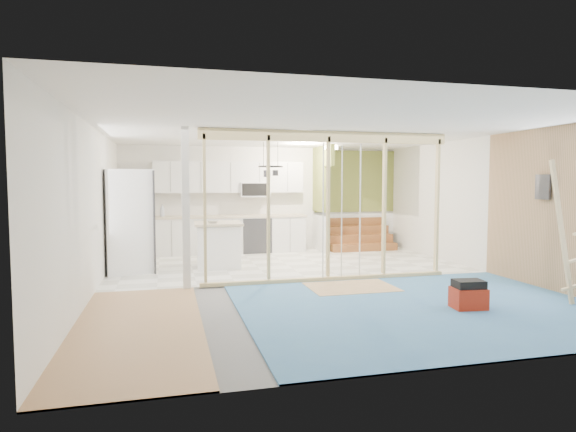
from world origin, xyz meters
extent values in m
cube|color=slate|center=(0.00, 0.00, 0.00)|extent=(7.00, 8.00, 0.01)
cube|color=white|center=(0.00, 0.00, 2.60)|extent=(7.00, 8.00, 0.01)
cube|color=silver|center=(0.00, 4.00, 1.30)|extent=(7.00, 0.01, 2.60)
cube|color=silver|center=(0.00, -4.00, 1.30)|extent=(7.00, 0.01, 2.60)
cube|color=silver|center=(-3.50, 0.00, 1.30)|extent=(0.01, 8.00, 2.60)
cube|color=silver|center=(3.50, 0.00, 1.30)|extent=(0.01, 8.00, 2.60)
cube|color=white|center=(0.00, 2.00, 0.01)|extent=(7.00, 4.00, 0.02)
cube|color=teal|center=(1.00, -2.00, 0.01)|extent=(5.00, 4.00, 0.02)
cube|color=tan|center=(-2.75, -2.00, 0.01)|extent=(1.50, 4.00, 0.02)
cube|color=tan|center=(0.50, -0.60, 0.02)|extent=(1.40, 1.00, 0.01)
cube|color=tan|center=(0.30, 0.00, 2.50)|extent=(4.40, 0.09, 0.18)
cube|color=tan|center=(0.30, 0.00, 0.05)|extent=(4.40, 0.09, 0.06)
cube|color=silver|center=(-2.10, 0.00, 1.30)|extent=(0.12, 0.14, 2.60)
cube|color=tan|center=(-1.80, 0.00, 1.30)|extent=(0.04, 0.09, 2.40)
cube|color=tan|center=(-0.75, 0.00, 1.30)|extent=(0.04, 0.09, 2.40)
cube|color=tan|center=(0.30, 0.00, 1.30)|extent=(0.05, 0.09, 2.40)
cube|color=tan|center=(1.35, 0.00, 1.30)|extent=(0.04, 0.09, 2.40)
cube|color=tan|center=(2.40, 0.00, 1.30)|extent=(0.04, 0.09, 2.40)
cylinder|color=silver|center=(0.20, -0.03, 1.22)|extent=(0.02, 0.02, 2.35)
cylinder|color=silver|center=(0.90, 0.02, 1.22)|extent=(0.02, 0.02, 2.35)
cylinder|color=silver|center=(0.55, 0.00, 1.22)|extent=(0.02, 0.02, 2.35)
cube|color=silver|center=(-0.90, 3.70, 0.44)|extent=(3.60, 0.60, 0.88)
cube|color=#B8A790|center=(-0.90, 3.70, 0.91)|extent=(3.66, 0.64, 0.05)
cube|color=silver|center=(-3.20, 2.60, 0.44)|extent=(0.60, 1.60, 0.88)
cube|color=#B8A790|center=(-3.20, 2.60, 0.91)|extent=(0.64, 1.64, 0.05)
cube|color=silver|center=(-0.90, 3.82, 1.85)|extent=(3.60, 0.34, 0.75)
cube|color=white|center=(-0.30, 3.78, 1.55)|extent=(0.72, 0.38, 0.36)
cube|color=black|center=(-0.30, 3.59, 1.55)|extent=(0.68, 0.02, 0.30)
cube|color=olive|center=(1.30, 3.55, 1.80)|extent=(0.10, 0.90, 1.60)
cube|color=white|center=(1.30, 3.55, 0.45)|extent=(0.10, 0.90, 0.90)
cube|color=olive|center=(1.30, 2.85, 2.35)|extent=(0.10, 0.50, 0.50)
cube|color=olive|center=(2.40, 3.97, 1.75)|extent=(2.20, 0.04, 1.60)
cube|color=white|center=(2.40, 3.97, 0.45)|extent=(2.20, 0.04, 0.90)
cube|color=#955F2B|center=(2.35, 3.20, 0.10)|extent=(1.70, 0.26, 0.20)
cube|color=#955F2B|center=(2.35, 3.46, 0.30)|extent=(1.70, 0.26, 0.20)
cube|color=#955F2B|center=(2.35, 3.72, 0.50)|extent=(1.70, 0.26, 0.20)
cube|color=#955F2B|center=(2.35, 3.98, 0.70)|extent=(1.70, 0.26, 0.20)
torus|color=black|center=(-0.30, 1.90, 2.05)|extent=(0.52, 0.52, 0.02)
cylinder|color=black|center=(-0.45, 1.90, 2.30)|extent=(0.01, 0.01, 0.50)
cylinder|color=black|center=(-0.15, 1.90, 2.30)|extent=(0.01, 0.01, 0.50)
cylinder|color=#36363B|center=(-0.40, 1.80, 1.90)|extent=(0.14, 0.14, 0.14)
cylinder|color=#36363B|center=(-0.18, 2.00, 1.92)|extent=(0.12, 0.12, 0.12)
cube|color=tan|center=(3.48, -2.00, 1.30)|extent=(0.02, 4.00, 2.60)
cube|color=#36363B|center=(3.43, -1.40, 1.65)|extent=(0.04, 0.30, 0.40)
cylinder|color=#FFEABF|center=(1.40, 3.00, 2.54)|extent=(0.32, 0.32, 0.08)
cube|color=white|center=(-3.12, 1.70, 0.98)|extent=(1.02, 1.00, 1.96)
cube|color=#36363B|center=(-2.71, 1.70, 0.98)|extent=(0.21, 0.77, 1.92)
cube|color=white|center=(-1.40, 1.84, 0.43)|extent=(0.88, 0.88, 0.85)
cube|color=#B8A790|center=(-1.40, 1.84, 0.90)|extent=(0.98, 0.98, 0.05)
imported|color=beige|center=(-1.52, 1.70, 0.95)|extent=(0.25, 0.25, 0.06)
imported|color=silver|center=(-2.50, 3.66, 1.07)|extent=(0.14, 0.15, 0.29)
imported|color=silver|center=(0.03, 3.60, 1.03)|extent=(0.11, 0.11, 0.20)
cube|color=#A3220F|center=(1.54, -2.23, 0.15)|extent=(0.46, 0.37, 0.30)
cube|color=black|center=(1.54, -2.23, 0.35)|extent=(0.42, 0.32, 0.11)
cube|color=beige|center=(2.88, -2.39, 1.02)|extent=(0.48, 0.05, 2.02)
cube|color=beige|center=(3.15, -2.39, 0.28)|extent=(0.48, 0.05, 0.13)
camera|label=1|loc=(-2.39, -7.84, 1.72)|focal=30.00mm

